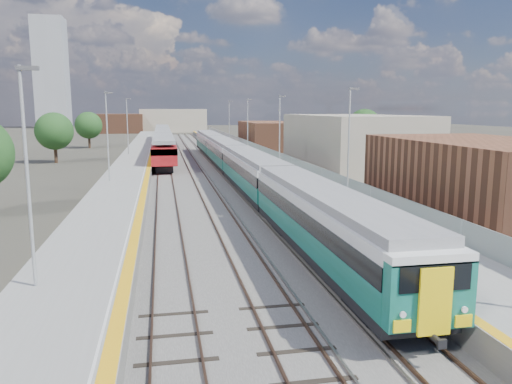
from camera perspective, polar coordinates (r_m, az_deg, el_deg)
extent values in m
plane|color=#47443A|center=(60.43, -5.20, 2.70)|extent=(320.00, 320.00, 0.00)
cube|color=#565451|center=(62.74, -7.47, 2.93)|extent=(10.50, 155.00, 0.06)
cube|color=#4C3323|center=(65.44, -4.94, 3.32)|extent=(0.07, 160.00, 0.14)
cube|color=#4C3323|center=(65.60, -3.69, 3.35)|extent=(0.07, 160.00, 0.14)
cube|color=#4C3323|center=(65.19, -8.01, 3.24)|extent=(0.07, 160.00, 0.14)
cube|color=#4C3323|center=(65.27, -6.75, 3.27)|extent=(0.07, 160.00, 0.14)
cube|color=#4C3323|center=(65.12, -11.09, 3.14)|extent=(0.07, 160.00, 0.14)
cube|color=#4C3323|center=(65.13, -9.82, 3.18)|extent=(0.07, 160.00, 0.14)
cube|color=gray|center=(65.41, -5.23, 3.30)|extent=(0.08, 160.00, 0.10)
cube|color=gray|center=(65.29, -6.46, 3.27)|extent=(0.08, 160.00, 0.10)
cube|color=slate|center=(63.55, -0.70, 3.52)|extent=(4.70, 155.00, 1.00)
cube|color=gray|center=(63.50, -0.70, 3.97)|extent=(4.70, 155.00, 0.03)
cube|color=gold|center=(63.16, -2.58, 3.95)|extent=(0.40, 155.00, 0.01)
cube|color=gray|center=(63.86, 1.25, 4.54)|extent=(0.06, 155.00, 1.20)
cylinder|color=#9EA0A3|center=(34.13, 10.54, 5.40)|extent=(0.12, 0.12, 7.50)
cube|color=#4C4C4F|center=(34.17, 11.13, 11.51)|extent=(0.70, 0.18, 0.14)
cylinder|color=#9EA0A3|center=(53.24, 2.71, 6.96)|extent=(0.12, 0.12, 7.50)
cube|color=#4C4C4F|center=(53.26, 3.01, 10.89)|extent=(0.70, 0.18, 0.14)
cylinder|color=#9EA0A3|center=(72.83, -0.96, 7.65)|extent=(0.12, 0.12, 7.50)
cube|color=#4C4C4F|center=(72.85, -0.77, 10.52)|extent=(0.70, 0.18, 0.14)
cylinder|color=#9EA0A3|center=(92.59, -3.08, 8.03)|extent=(0.12, 0.12, 7.50)
cube|color=#4C4C4F|center=(92.61, -2.95, 10.29)|extent=(0.70, 0.18, 0.14)
cube|color=slate|center=(62.68, -13.70, 3.17)|extent=(4.30, 155.00, 1.00)
cube|color=gray|center=(62.63, -13.72, 3.63)|extent=(4.30, 155.00, 0.03)
cube|color=gold|center=(62.55, -11.98, 3.70)|extent=(0.45, 155.00, 0.01)
cube|color=silver|center=(62.56, -12.30, 3.69)|extent=(0.08, 155.00, 0.01)
cylinder|color=#9EA0A3|center=(18.44, -24.64, 1.33)|extent=(0.12, 0.12, 7.50)
cube|color=#4C4C4F|center=(18.28, -24.67, 12.75)|extent=(0.70, 0.18, 0.14)
cylinder|color=#9EA0A3|center=(44.03, -16.61, 6.05)|extent=(0.12, 0.12, 7.50)
cube|color=#4C4C4F|center=(43.96, -16.51, 10.82)|extent=(0.70, 0.18, 0.14)
cylinder|color=#9EA0A3|center=(69.92, -14.49, 7.28)|extent=(0.12, 0.12, 7.50)
cube|color=#4C4C4F|center=(69.88, -14.40, 10.27)|extent=(0.70, 0.18, 0.14)
cube|color=brown|center=(34.34, 24.49, 1.08)|extent=(9.00, 16.00, 5.20)
cube|color=#9E957E|center=(59.03, 10.97, 5.52)|extent=(11.00, 22.00, 6.40)
cube|color=brown|center=(89.84, 1.35, 6.49)|extent=(8.00, 18.00, 4.80)
cube|color=#9E957E|center=(159.82, -9.46, 8.07)|extent=(20.00, 14.00, 7.00)
cube|color=brown|center=(155.29, -15.37, 7.57)|extent=(14.00, 12.00, 5.60)
cube|color=gray|center=(203.97, -22.33, 12.42)|extent=(11.00, 11.00, 40.00)
cube|color=black|center=(23.46, 7.70, -6.17)|extent=(2.52, 18.05, 0.43)
cube|color=#125E44|center=(23.27, 7.74, -4.41)|extent=(2.61, 18.05, 1.06)
cube|color=black|center=(23.09, 7.79, -2.40)|extent=(2.67, 18.05, 0.72)
cube|color=white|center=(22.98, 7.82, -1.00)|extent=(2.61, 18.05, 0.44)
cube|color=gray|center=(22.91, 7.84, -0.05)|extent=(2.31, 18.05, 0.37)
cube|color=black|center=(41.10, -0.45, 0.68)|extent=(2.52, 18.05, 0.43)
cube|color=#125E44|center=(40.99, -0.45, 1.70)|extent=(2.61, 18.05, 1.06)
cube|color=black|center=(40.88, -0.45, 2.86)|extent=(2.67, 18.05, 0.72)
cube|color=white|center=(40.82, -0.45, 3.66)|extent=(2.61, 18.05, 0.44)
cube|color=gray|center=(40.78, -0.45, 4.20)|extent=(2.31, 18.05, 0.37)
cube|color=black|center=(59.29, -3.65, 3.38)|extent=(2.52, 18.05, 0.43)
cube|color=#125E44|center=(59.22, -3.66, 4.09)|extent=(2.61, 18.05, 1.06)
cube|color=black|center=(59.14, -3.66, 4.89)|extent=(2.67, 18.05, 0.72)
cube|color=white|center=(59.10, -3.67, 5.45)|extent=(2.61, 18.05, 0.44)
cube|color=gray|center=(59.08, -3.67, 5.82)|extent=(2.31, 18.05, 0.37)
cube|color=black|center=(77.65, -5.35, 4.80)|extent=(2.52, 18.05, 0.43)
cube|color=#125E44|center=(77.60, -5.36, 5.35)|extent=(2.61, 18.05, 1.06)
cube|color=black|center=(77.54, -5.37, 5.96)|extent=(2.67, 18.05, 0.72)
cube|color=white|center=(77.51, -5.37, 6.38)|extent=(2.61, 18.05, 0.44)
cube|color=gray|center=(77.49, -5.38, 6.67)|extent=(2.31, 18.05, 0.37)
cube|color=#125E44|center=(15.04, 19.15, -10.97)|extent=(2.59, 0.56, 1.94)
cube|color=black|center=(14.63, 19.83, -9.29)|extent=(2.13, 0.06, 0.74)
cube|color=yellow|center=(14.80, 19.80, -11.73)|extent=(0.97, 0.09, 1.94)
cube|color=black|center=(63.48, -10.46, 3.33)|extent=(1.89, 16.08, 0.66)
cube|color=maroon|center=(63.33, -10.50, 4.74)|extent=(2.79, 18.91, 1.99)
cube|color=black|center=(63.29, -10.51, 5.19)|extent=(2.85, 18.91, 0.70)
cube|color=gray|center=(63.23, -10.54, 6.09)|extent=(2.49, 18.91, 0.40)
cube|color=black|center=(82.81, -10.55, 4.73)|extent=(1.89, 16.08, 0.66)
cube|color=maroon|center=(82.70, -10.58, 5.82)|extent=(2.79, 18.91, 1.99)
cube|color=black|center=(82.67, -10.59, 6.16)|extent=(2.85, 18.91, 0.70)
cube|color=gray|center=(82.62, -10.61, 6.85)|extent=(2.49, 18.91, 0.40)
cube|color=black|center=(102.17, -10.61, 5.61)|extent=(1.89, 16.08, 0.66)
cube|color=maroon|center=(102.08, -10.63, 6.49)|extent=(2.79, 18.91, 1.99)
cube|color=black|center=(102.06, -10.64, 6.76)|extent=(2.85, 18.91, 0.70)
cube|color=gray|center=(102.02, -10.66, 7.32)|extent=(2.49, 18.91, 0.40)
cylinder|color=#382619|center=(71.39, -21.91, 4.03)|extent=(0.44, 0.44, 2.33)
sphere|color=#1D481B|center=(71.20, -22.06, 6.47)|extent=(4.92, 4.92, 4.92)
cylinder|color=#382619|center=(96.40, -18.50, 5.46)|extent=(0.44, 0.44, 2.30)
sphere|color=#1D481B|center=(96.26, -18.60, 7.24)|extent=(4.86, 4.86, 4.86)
cylinder|color=#382619|center=(79.24, 12.18, 5.03)|extent=(0.44, 0.44, 2.48)
sphere|color=#1D481B|center=(79.06, 12.26, 7.37)|extent=(5.24, 5.24, 5.24)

